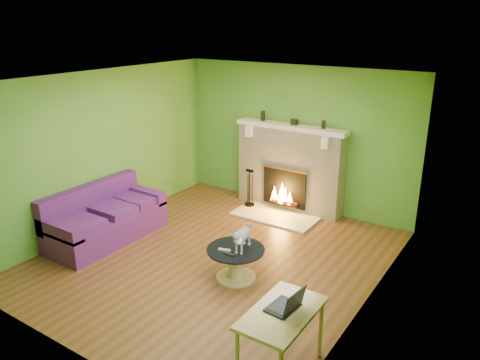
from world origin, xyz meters
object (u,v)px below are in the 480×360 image
object	(u,v)px
coffee_table	(236,261)
cat	(243,237)
sofa	(104,219)
desk	(282,319)

from	to	relation	value
coffee_table	cat	size ratio (longest dim) A/B	1.39
sofa	coffee_table	bearing A→B (deg)	3.08
coffee_table	desk	bearing A→B (deg)	-42.12
coffee_table	cat	xyz separation A→B (m)	(0.08, 0.05, 0.36)
coffee_table	desk	size ratio (longest dim) A/B	0.82
sofa	desk	bearing A→B (deg)	-16.20
coffee_table	desk	distance (m)	1.88
cat	coffee_table	bearing A→B (deg)	-159.71
sofa	cat	distance (m)	2.54
cat	sofa	bearing A→B (deg)	172.40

